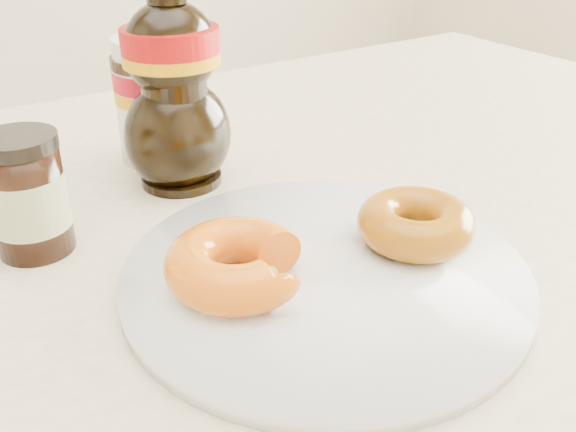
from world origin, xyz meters
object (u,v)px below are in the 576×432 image
dark_jar (27,196)px  plate (325,274)px  donut_bitten (237,264)px  donut_whole (416,223)px  syrup_bottle (174,81)px  nutella_jar (159,94)px  dining_table (269,300)px

dark_jar → plate: bearing=-45.6°
plate → donut_bitten: 0.07m
plate → donut_whole: 0.08m
plate → donut_bitten: bearing=167.1°
donut_whole → donut_bitten: bearing=170.8°
donut_whole → dark_jar: dark_jar is taller
donut_whole → dark_jar: 0.30m
donut_bitten → syrup_bottle: size_ratio=0.49×
syrup_bottle → dark_jar: syrup_bottle is taller
donut_bitten → donut_whole: size_ratio=1.09×
plate → dark_jar: dark_jar is taller
donut_whole → nutella_jar: (-0.08, 0.30, 0.04)m
syrup_bottle → nutella_jar: bearing=80.0°
donut_whole → syrup_bottle: size_ratio=0.45×
plate → syrup_bottle: bearing=93.3°
syrup_bottle → dark_jar: bearing=-160.9°
plate → donut_whole: (0.08, -0.01, 0.02)m
plate → donut_bitten: size_ratio=2.99×
syrup_bottle → plate: bearing=-86.7°
dining_table → nutella_jar: nutella_jar is taller
dining_table → donut_bitten: (-0.08, -0.09, 0.12)m
nutella_jar → syrup_bottle: (-0.01, -0.07, 0.03)m
donut_bitten → dark_jar: size_ratio=1.02×
plate → dark_jar: 0.24m
donut_bitten → nutella_jar: nutella_jar is taller
dining_table → dark_jar: size_ratio=14.20×
donut_bitten → syrup_bottle: (0.05, 0.21, 0.07)m
donut_bitten → donut_whole: (0.15, -0.02, -0.00)m
plate → dark_jar: bearing=134.4°
syrup_bottle → donut_whole: bearing=-68.1°
dark_jar → nutella_jar: bearing=36.5°
dining_table → plate: plate is taller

